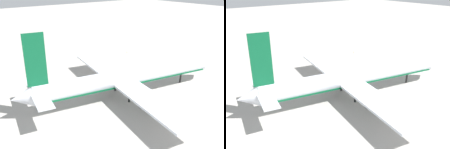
{
  "view_description": "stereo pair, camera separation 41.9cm",
  "coord_description": "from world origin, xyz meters",
  "views": [
    {
      "loc": [
        -55.01,
        -60.23,
        39.74
      ],
      "look_at": [
        -5.41,
        3.59,
        7.85
      ],
      "focal_mm": 39.82,
      "sensor_mm": 36.0,
      "label": 1
    },
    {
      "loc": [
        -54.68,
        -60.49,
        39.74
      ],
      "look_at": [
        -5.41,
        3.59,
        7.85
      ],
      "focal_mm": 39.82,
      "sensor_mm": 36.0,
      "label": 2
    }
  ],
  "objects": [
    {
      "name": "ground_plane",
      "position": [
        0.0,
        0.0,
        0.0
      ],
      "size": [
        600.0,
        600.0,
        0.0
      ],
      "primitive_type": "plane",
      "color": "#ADA8A0"
    },
    {
      "name": "airliner",
      "position": [
        -1.43,
        0.27,
        6.69
      ],
      "size": [
        78.37,
        68.12,
        25.55
      ],
      "color": "silver",
      "rests_on": "ground"
    },
    {
      "name": "traffic_cone_0",
      "position": [
        34.06,
        40.69,
        0.28
      ],
      "size": [
        0.36,
        0.36,
        0.55
      ],
      "primitive_type": "cone",
      "color": "orange",
      "rests_on": "ground"
    }
  ]
}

